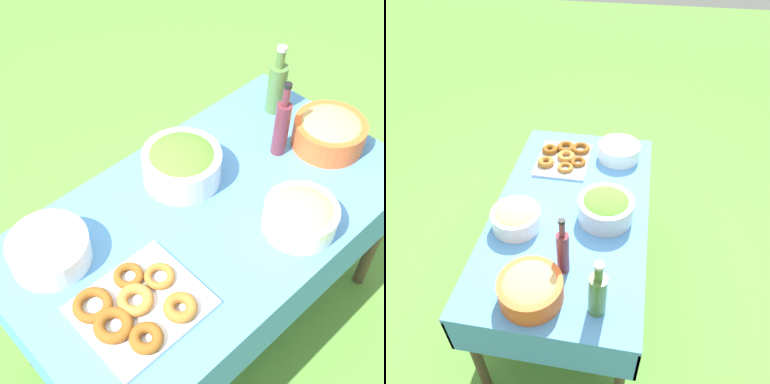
% 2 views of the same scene
% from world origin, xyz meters
% --- Properties ---
extents(ground_plane, '(14.00, 14.00, 0.00)m').
position_xyz_m(ground_plane, '(0.00, 0.00, 0.00)').
color(ground_plane, '#568C38').
extents(picnic_table, '(1.46, 0.81, 0.75)m').
position_xyz_m(picnic_table, '(0.00, 0.00, 0.65)').
color(picnic_table, '#4C8CD1').
rests_on(picnic_table, ground_plane).
extents(salad_bowl, '(0.28, 0.28, 0.14)m').
position_xyz_m(salad_bowl, '(-0.04, -0.19, 0.83)').
color(salad_bowl, silver).
rests_on(salad_bowl, picnic_table).
extents(pasta_bowl, '(0.25, 0.25, 0.12)m').
position_xyz_m(pasta_bowl, '(-0.17, 0.25, 0.82)').
color(pasta_bowl, white).
rests_on(pasta_bowl, picnic_table).
extents(donut_platter, '(0.38, 0.34, 0.05)m').
position_xyz_m(donut_platter, '(0.43, 0.12, 0.78)').
color(donut_platter, silver).
rests_on(donut_platter, picnic_table).
extents(plate_stack, '(0.26, 0.26, 0.10)m').
position_xyz_m(plate_stack, '(0.51, -0.21, 0.80)').
color(plate_stack, white).
rests_on(plate_stack, picnic_table).
extents(olive_oil_bottle, '(0.07, 0.07, 0.30)m').
position_xyz_m(olive_oil_bottle, '(-0.57, -0.21, 0.87)').
color(olive_oil_bottle, '#4C7238').
rests_on(olive_oil_bottle, picnic_table).
extents(wine_bottle, '(0.06, 0.06, 0.32)m').
position_xyz_m(wine_bottle, '(-0.40, -0.04, 0.88)').
color(wine_bottle, maroon).
rests_on(wine_bottle, picnic_table).
extents(bread_bowl, '(0.27, 0.27, 0.13)m').
position_xyz_m(bread_bowl, '(-0.56, 0.07, 0.82)').
color(bread_bowl, '#E05B28').
rests_on(bread_bowl, picnic_table).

